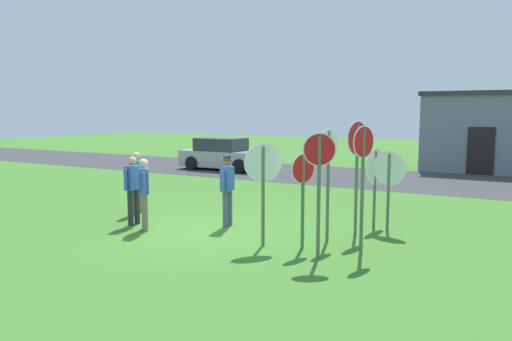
% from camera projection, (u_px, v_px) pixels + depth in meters
% --- Properties ---
extents(ground_plane, '(80.00, 80.00, 0.00)m').
position_uv_depth(ground_plane, '(206.00, 228.00, 11.74)').
color(ground_plane, '#3D7528').
extents(street_asphalt, '(60.00, 6.40, 0.01)m').
position_uv_depth(street_asphalt, '(351.00, 176.00, 21.07)').
color(street_asphalt, '#38383A').
rests_on(street_asphalt, ground).
extents(building_background, '(5.49, 3.93, 3.69)m').
position_uv_depth(building_background, '(485.00, 131.00, 23.07)').
color(building_background, slate).
rests_on(building_background, ground).
extents(parked_car_on_street, '(4.32, 2.05, 1.51)m').
position_uv_depth(parked_car_on_street, '(224.00, 155.00, 23.55)').
color(parked_car_on_street, '#A5A8AD').
rests_on(parked_car_on_street, ground).
extents(stop_sign_center_cluster, '(0.55, 0.32, 2.39)m').
position_uv_depth(stop_sign_center_cluster, '(319.00, 176.00, 9.18)').
color(stop_sign_center_cluster, '#51664C').
rests_on(stop_sign_center_cluster, ground).
extents(stop_sign_tallest, '(0.59, 0.56, 2.14)m').
position_uv_depth(stop_sign_tallest, '(263.00, 176.00, 10.08)').
color(stop_sign_tallest, '#51664C').
rests_on(stop_sign_tallest, ground).
extents(stop_sign_leaning_left, '(0.23, 0.75, 2.58)m').
position_uv_depth(stop_sign_leaning_left, '(357.00, 157.00, 10.91)').
color(stop_sign_leaning_left, '#51664C').
rests_on(stop_sign_leaning_left, ground).
extents(stop_sign_nearest, '(0.20, 0.60, 2.42)m').
position_uv_depth(stop_sign_nearest, '(328.00, 167.00, 10.38)').
color(stop_sign_nearest, '#51664C').
rests_on(stop_sign_nearest, ground).
extents(stop_sign_low_front, '(0.80, 0.17, 1.88)m').
position_uv_depth(stop_sign_low_front, '(389.00, 177.00, 11.38)').
color(stop_sign_low_front, '#51664C').
rests_on(stop_sign_low_front, ground).
extents(stop_sign_rear_left, '(0.23, 0.60, 2.51)m').
position_uv_depth(stop_sign_rear_left, '(363.00, 169.00, 9.52)').
color(stop_sign_rear_left, '#51664C').
rests_on(stop_sign_rear_left, ground).
extents(stop_sign_leaning_right, '(0.25, 0.57, 1.95)m').
position_uv_depth(stop_sign_leaning_right, '(303.00, 186.00, 9.90)').
color(stop_sign_leaning_right, '#51664C').
rests_on(stop_sign_leaning_right, ground).
extents(stop_sign_rear_right, '(0.21, 0.88, 1.92)m').
position_uv_depth(stop_sign_rear_right, '(375.00, 173.00, 11.83)').
color(stop_sign_rear_right, '#51664C').
rests_on(stop_sign_rear_right, ground).
extents(person_holding_notes, '(0.31, 0.55, 1.69)m').
position_uv_depth(person_holding_notes, '(137.00, 179.00, 13.35)').
color(person_holding_notes, '#7A6B56').
rests_on(person_holding_notes, ground).
extents(person_in_teal, '(0.23, 0.57, 1.69)m').
position_uv_depth(person_in_teal, '(133.00, 187.00, 12.03)').
color(person_in_teal, '#2D2D33').
rests_on(person_in_teal, ground).
extents(person_in_blue, '(0.31, 0.57, 1.74)m').
position_uv_depth(person_in_blue, '(227.00, 186.00, 11.87)').
color(person_in_blue, '#4C5670').
rests_on(person_in_blue, ground).
extents(person_on_left, '(0.41, 0.45, 1.69)m').
position_uv_depth(person_on_left, '(144.00, 190.00, 11.48)').
color(person_on_left, '#7A6B56').
rests_on(person_on_left, ground).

